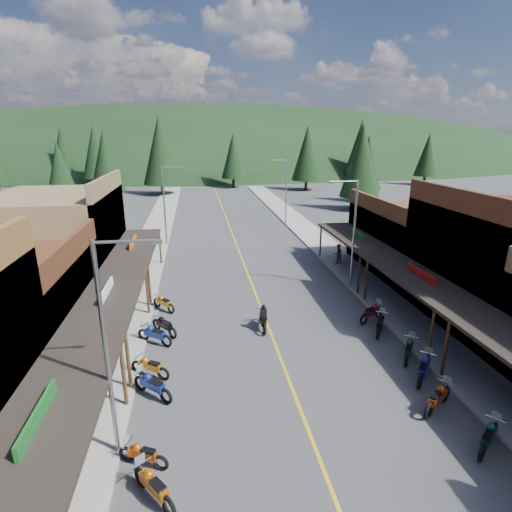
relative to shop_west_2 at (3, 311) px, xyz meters
name	(u,v)px	position (x,y,z in m)	size (l,w,h in m)	color
ground	(278,352)	(13.75, -1.70, -2.53)	(220.00, 220.00, 0.00)	#38383A
centerline	(238,248)	(13.75, 18.30, -2.53)	(0.15, 90.00, 0.01)	gold
sidewalk_west	(149,251)	(5.05, 18.30, -2.46)	(3.40, 94.00, 0.15)	gray
sidewalk_east	(322,244)	(22.45, 18.30, -2.46)	(3.40, 94.00, 0.15)	gray
shop_west_2	(3,311)	(0.00, 0.00, 0.00)	(10.90, 9.00, 6.20)	#3F2111
shop_west_3	(60,242)	(-0.03, 9.60, 0.99)	(10.90, 10.20, 8.20)	brown
shop_east_2	(501,266)	(27.54, 0.00, 0.99)	(10.90, 9.00, 8.20)	#562B19
shop_east_3	(414,241)	(27.51, 9.60, 0.00)	(10.90, 10.20, 6.20)	#4C2D16
streetlight_0	(110,343)	(6.80, -7.70, 1.93)	(2.16, 0.18, 8.00)	gray
streetlight_1	(166,202)	(6.80, 20.30, 1.93)	(2.16, 0.18, 8.00)	gray
streetlight_2	(352,230)	(20.71, 6.30, 1.93)	(2.16, 0.18, 8.00)	gray
streetlight_3	(285,189)	(20.71, 28.30, 1.93)	(2.16, 0.18, 8.00)	gray
ridge_hill	(205,164)	(13.75, 133.30, -2.53)	(310.00, 140.00, 60.00)	black
pine_1	(95,152)	(-10.25, 68.30, 4.70)	(5.88, 5.88, 12.50)	black
pine_2	(160,150)	(3.75, 56.30, 5.46)	(6.72, 6.72, 14.00)	black
pine_3	(233,156)	(17.75, 64.30, 3.95)	(5.04, 5.04, 11.00)	black
pine_4	(307,153)	(31.75, 58.30, 4.70)	(5.88, 5.88, 12.50)	black
pine_5	(361,147)	(47.75, 70.30, 5.46)	(6.72, 6.72, 14.00)	black
pine_6	(428,155)	(59.75, 62.30, 3.95)	(5.04, 5.04, 11.00)	black
pine_7	(63,151)	(-18.25, 74.30, 4.70)	(5.88, 5.88, 12.50)	black
pine_8	(60,172)	(-8.25, 38.30, 3.44)	(4.48, 4.48, 10.00)	black
pine_9	(367,163)	(37.75, 43.30, 3.85)	(4.93, 4.93, 10.80)	black
pine_10	(106,161)	(-4.25, 48.30, 4.25)	(5.38, 5.38, 11.60)	black
pine_11	(361,161)	(33.75, 36.30, 4.65)	(5.82, 5.82, 12.40)	black
bike_west_4	(154,485)	(8.13, -9.88, -1.91)	(0.73, 2.18, 1.24)	#A4530B
bike_west_5	(143,453)	(7.63, -8.42, -2.00)	(0.62, 1.86, 1.06)	#B24B0C
bike_west_6	(152,384)	(7.59, -4.59, -1.89)	(0.75, 2.26, 1.29)	navy
bike_west_7	(150,366)	(7.32, -3.01, -1.94)	(0.69, 2.08, 1.19)	#C5760E
bike_west_8	(154,334)	(7.26, 0.10, -1.90)	(0.74, 2.21, 1.26)	navy
bike_west_9	(164,324)	(7.70, 1.17, -1.92)	(0.71, 2.14, 1.22)	black
bike_west_10	(164,302)	(7.44, 4.45, -1.94)	(0.69, 2.06, 1.18)	#C2750D
bike_east_4	(489,436)	(19.95, -9.50, -1.94)	(0.69, 2.07, 1.18)	#0C3D28
bike_east_5	(438,397)	(19.38, -7.21, -1.90)	(0.73, 2.20, 1.26)	#9D300B
bike_east_6	(424,367)	(19.98, -5.15, -1.89)	(0.76, 2.27, 1.30)	navy
bike_east_7	(409,349)	(20.19, -3.38, -1.94)	(0.70, 2.09, 1.20)	#0D4121
bike_east_8	(380,323)	(19.97, -0.55, -1.90)	(0.73, 2.20, 1.26)	black
bike_east_9	(372,312)	(20.14, 0.99, -1.91)	(0.73, 2.19, 1.25)	maroon
rider_on_bike	(263,318)	(13.40, 1.00, -1.88)	(0.81, 2.17, 1.63)	black
pedestrian_east_b	(338,254)	(21.80, 11.76, -1.52)	(0.84, 0.49, 1.73)	brown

